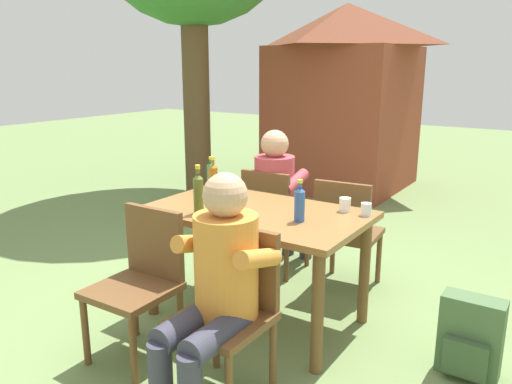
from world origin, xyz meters
TOP-DOWN VIEW (x-y plane):
  - ground_plane at (0.00, 0.00)m, footprint 24.00×24.00m
  - dining_table at (0.00, 0.00)m, footprint 1.41×0.84m
  - chair_far_left at (-0.31, 0.72)m, footprint 0.46×0.46m
  - chair_near_right at (0.32, -0.72)m, footprint 0.45×0.45m
  - chair_near_left at (-0.32, -0.72)m, footprint 0.45×0.45m
  - chair_far_right at (0.32, 0.72)m, footprint 0.48×0.48m
  - person_in_white_shirt at (-0.32, 0.83)m, footprint 0.47×0.61m
  - person_in_plaid_shirt at (0.32, -0.83)m, footprint 0.47×0.61m
  - bottle_olive at (-0.26, -0.26)m, footprint 0.06×0.06m
  - bottle_blue at (0.35, -0.06)m, footprint 0.06×0.06m
  - bottle_green at (-0.65, 0.35)m, footprint 0.06×0.06m
  - bottle_amber at (-0.47, 0.16)m, footprint 0.06×0.06m
  - bottle_clear at (-0.03, -0.26)m, footprint 0.06×0.06m
  - cup_glass at (0.64, 0.27)m, footprint 0.07×0.07m
  - cup_white at (0.49, 0.29)m, footprint 0.07×0.07m
  - backpack_by_near_side at (1.34, 0.10)m, footprint 0.33×0.21m
  - brick_kiosk at (-1.12, 3.91)m, footprint 1.90×2.00m

SIDE VIEW (x-z plane):
  - ground_plane at x=0.00m, z-range 0.00..0.00m
  - backpack_by_near_side at x=1.34m, z-range -0.01..0.45m
  - chair_far_left at x=-0.31m, z-range 0.05..0.92m
  - chair_near_right at x=0.32m, z-range 0.05..0.92m
  - chair_near_left at x=-0.32m, z-range 0.05..0.92m
  - chair_far_right at x=0.32m, z-range 0.05..0.92m
  - dining_table at x=0.00m, z-range 0.27..1.04m
  - person_in_white_shirt at x=-0.32m, z-range 0.07..1.25m
  - person_in_plaid_shirt at x=0.32m, z-range 0.07..1.25m
  - cup_glass at x=0.64m, z-range 0.76..0.84m
  - cup_white at x=0.49m, z-range 0.76..0.85m
  - bottle_clear at x=-0.03m, z-range 0.75..0.97m
  - bottle_green at x=-0.65m, z-range 0.75..0.98m
  - bottle_blue at x=0.35m, z-range 0.74..1.00m
  - bottle_amber at x=-0.47m, z-range 0.74..1.02m
  - bottle_olive at x=-0.26m, z-range 0.74..1.05m
  - brick_kiosk at x=-1.12m, z-range 0.06..2.52m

